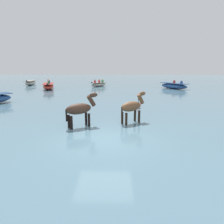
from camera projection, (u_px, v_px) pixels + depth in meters
ground_plane at (104, 144)px, 9.06m from camera, size 120.00×120.00×0.00m
water_surface at (110, 101)px, 18.78m from camera, size 90.00×90.00×0.26m
horse_lead_bay at (132, 107)px, 11.18m from camera, size 1.54×1.34×1.90m
horse_trailing_dark_bay at (80, 110)px, 10.45m from camera, size 1.63×1.27×1.93m
boat_mid_outer at (31, 83)px, 32.23m from camera, size 1.25×3.26×0.81m
boat_far_inshore at (48, 86)px, 26.63m from camera, size 2.15×3.86×1.22m
boat_far_offshore at (99, 84)px, 30.06m from camera, size 2.50×2.60×1.04m
boat_mid_channel at (174, 86)px, 27.20m from camera, size 3.37×3.81×1.20m
channel_buoy at (138, 105)px, 15.24m from camera, size 0.38×0.38×0.88m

